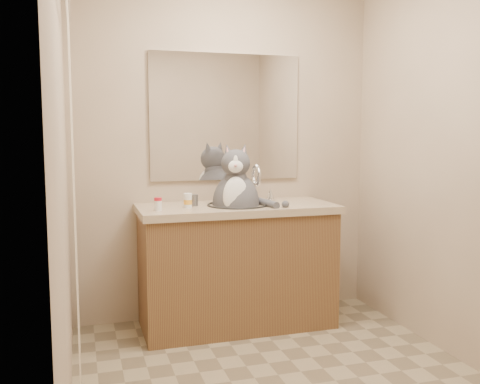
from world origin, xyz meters
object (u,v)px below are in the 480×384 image
cat (236,199)px  pill_bottle_orange (188,201)px  pill_bottle_redcap (158,204)px  grey_canister (194,200)px

cat → pill_bottle_orange: size_ratio=6.66×
pill_bottle_redcap → grey_canister: (0.27, 0.15, -0.00)m
cat → pill_bottle_orange: cat is taller
cat → grey_canister: bearing=-174.1°
pill_bottle_redcap → pill_bottle_orange: bearing=20.6°
pill_bottle_redcap → pill_bottle_orange: 0.22m
pill_bottle_orange → grey_canister: (0.06, 0.07, -0.01)m
cat → pill_bottle_redcap: 0.55m
pill_bottle_redcap → pill_bottle_orange: pill_bottle_orange is taller
pill_bottle_orange → grey_canister: bearing=50.7°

